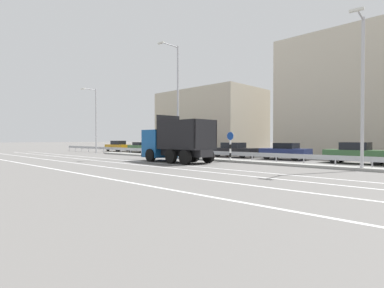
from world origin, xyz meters
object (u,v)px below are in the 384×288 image
at_px(dump_truck, 171,145).
at_px(parked_car_2, 167,148).
at_px(parked_car_6, 357,153).
at_px(parked_car_3, 192,149).
at_px(parked_car_5, 285,151).
at_px(street_lamp_2, 362,86).
at_px(parked_car_4, 234,150).
at_px(street_lamp_0, 95,117).
at_px(street_lamp_1, 177,97).
at_px(parked_car_0, 118,146).
at_px(median_road_sign, 230,146).
at_px(parked_car_1, 141,147).

height_order(dump_truck, parked_car_2, dump_truck).
bearing_deg(parked_car_6, parked_car_3, -88.65).
bearing_deg(dump_truck, parked_car_5, -31.67).
bearing_deg(parked_car_2, parked_car_3, 82.53).
height_order(street_lamp_2, parked_car_4, street_lamp_2).
distance_m(street_lamp_2, parked_car_2, 24.44).
bearing_deg(parked_car_6, street_lamp_0, -79.49).
relative_size(parked_car_5, parked_car_6, 0.94).
bearing_deg(parked_car_6, parked_car_2, -90.09).
bearing_deg(street_lamp_2, street_lamp_1, 179.29).
height_order(dump_truck, parked_car_0, dump_truck).
height_order(street_lamp_1, street_lamp_2, street_lamp_1).
xyz_separation_m(dump_truck, street_lamp_2, (13.17, 2.84, 3.53)).
bearing_deg(parked_car_4, parked_car_2, -91.09).
bearing_deg(median_road_sign, parked_car_4, 123.16).
bearing_deg(parked_car_4, street_lamp_2, 67.23).
distance_m(street_lamp_1, parked_car_3, 7.71).
bearing_deg(street_lamp_0, parked_car_5, 12.84).
xyz_separation_m(street_lamp_1, parked_car_6, (13.99, 5.23, -5.03)).
bearing_deg(parked_car_1, median_road_sign, 79.26).
height_order(parked_car_1, parked_car_3, parked_car_3).
relative_size(median_road_sign, street_lamp_1, 0.23).
height_order(median_road_sign, parked_car_3, median_road_sign).
bearing_deg(parked_car_0, street_lamp_1, -106.57).
relative_size(dump_truck, street_lamp_1, 0.62).
xyz_separation_m(dump_truck, parked_car_3, (-5.45, 8.03, -0.63)).
bearing_deg(parked_car_3, parked_car_6, -92.04).
distance_m(parked_car_4, parked_car_6, 11.18).
bearing_deg(street_lamp_1, dump_truck, -50.07).
bearing_deg(parked_car_5, parked_car_2, 88.54).
distance_m(median_road_sign, parked_car_5, 5.72).
height_order(street_lamp_0, parked_car_3, street_lamp_0).
relative_size(median_road_sign, parked_car_4, 0.49).
relative_size(street_lamp_0, parked_car_4, 1.71).
distance_m(street_lamp_0, parked_car_6, 30.39).
bearing_deg(parked_car_2, parked_car_1, -87.99).
bearing_deg(median_road_sign, parked_car_3, 151.81).
distance_m(dump_truck, parked_car_4, 8.31).
relative_size(median_road_sign, parked_car_3, 0.56).
bearing_deg(street_lamp_0, parked_car_1, 59.31).
height_order(parked_car_1, parked_car_6, parked_car_6).
distance_m(street_lamp_0, parked_car_0, 6.73).
distance_m(street_lamp_2, parked_car_1, 29.16).
bearing_deg(dump_truck, parked_car_0, 70.86).
height_order(dump_truck, street_lamp_2, street_lamp_2).
bearing_deg(dump_truck, street_lamp_1, 41.86).
relative_size(dump_truck, parked_car_0, 1.46).
height_order(median_road_sign, street_lamp_2, street_lamp_2).
bearing_deg(median_road_sign, parked_car_2, 158.93).
height_order(street_lamp_0, parked_car_2, street_lamp_0).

